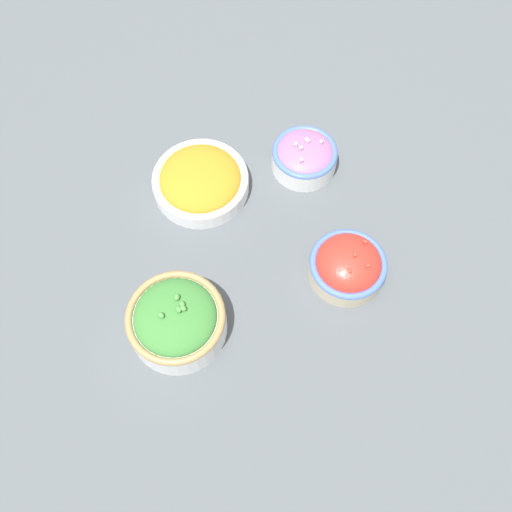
{
  "coord_description": "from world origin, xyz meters",
  "views": [
    {
      "loc": [
        0.42,
        0.05,
        0.88
      ],
      "look_at": [
        0.0,
        0.0,
        0.03
      ],
      "focal_mm": 40.0,
      "sensor_mm": 36.0,
      "label": 1
    }
  ],
  "objects_px": {
    "bowl_cherry_tomatoes": "(348,264)",
    "bowl_carrots": "(201,180)",
    "bowl_red_onion": "(305,156)",
    "bowl_broccoli": "(176,320)"
  },
  "relations": [
    {
      "from": "bowl_cherry_tomatoes",
      "to": "bowl_carrots",
      "type": "xyz_separation_m",
      "value": [
        -0.14,
        -0.27,
        -0.0
      ]
    },
    {
      "from": "bowl_broccoli",
      "to": "bowl_cherry_tomatoes",
      "type": "bearing_deg",
      "value": 116.44
    },
    {
      "from": "bowl_broccoli",
      "to": "bowl_carrots",
      "type": "relative_size",
      "value": 0.9
    },
    {
      "from": "bowl_cherry_tomatoes",
      "to": "bowl_red_onion",
      "type": "height_order",
      "value": "bowl_cherry_tomatoes"
    },
    {
      "from": "bowl_cherry_tomatoes",
      "to": "bowl_carrots",
      "type": "height_order",
      "value": "bowl_cherry_tomatoes"
    },
    {
      "from": "bowl_cherry_tomatoes",
      "to": "bowl_broccoli",
      "type": "relative_size",
      "value": 0.83
    },
    {
      "from": "bowl_red_onion",
      "to": "bowl_broccoli",
      "type": "bearing_deg",
      "value": -27.43
    },
    {
      "from": "bowl_red_onion",
      "to": "bowl_carrots",
      "type": "bearing_deg",
      "value": -68.84
    },
    {
      "from": "bowl_carrots",
      "to": "bowl_cherry_tomatoes",
      "type": "bearing_deg",
      "value": 62.49
    },
    {
      "from": "bowl_cherry_tomatoes",
      "to": "bowl_carrots",
      "type": "bearing_deg",
      "value": -117.51
    }
  ]
}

